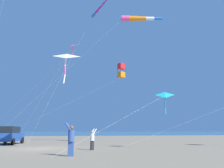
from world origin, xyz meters
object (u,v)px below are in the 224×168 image
object	(u,v)px
kite_delta_rainbow_low_near	(72,46)
kite_delta_magenta_far_left	(165,95)
person_child_green_jacket	(92,138)
kite_windsock_white_trailing	(136,19)
kite_box_long_streamer_left	(121,71)
parked_car	(9,135)
person_adult_flyer	(71,138)
kite_windsock_striped_overhead	(98,11)
kite_delta_checkered_midright	(66,56)

from	to	relation	value
kite_delta_rainbow_low_near	kite_delta_magenta_far_left	bearing A→B (deg)	41.26
person_child_green_jacket	kite_windsock_white_trailing	bearing A→B (deg)	141.84
kite_delta_magenta_far_left	kite_box_long_streamer_left	world-z (taller)	kite_box_long_streamer_left
parked_car	person_adult_flyer	xyz separation A→B (m)	(13.08, 6.08, 0.06)
kite_delta_rainbow_low_near	kite_windsock_striped_overhead	xyz separation A→B (m)	(-2.22, 3.32, 6.34)
person_adult_flyer	kite_delta_magenta_far_left	bearing A→B (deg)	116.03
person_child_green_jacket	kite_windsock_striped_overhead	xyz separation A→B (m)	(-10.60, 1.75, 16.71)
kite_windsock_striped_overhead	kite_delta_magenta_far_left	bearing A→B (deg)	21.24
person_adult_flyer	kite_delta_magenta_far_left	distance (m)	9.13
kite_delta_rainbow_low_near	parked_car	bearing A→B (deg)	-97.16
person_adult_flyer	kite_delta_checkered_midright	bearing A→B (deg)	-173.87
kite_delta_rainbow_low_near	kite_windsock_striped_overhead	bearing A→B (deg)	123.82
kite_delta_rainbow_low_near	kite_box_long_streamer_left	world-z (taller)	kite_delta_rainbow_low_near
parked_car	kite_box_long_streamer_left	world-z (taller)	kite_box_long_streamer_left
kite_delta_checkered_midright	kite_windsock_white_trailing	xyz separation A→B (m)	(-7.67, 8.63, 8.32)
parked_car	person_adult_flyer	distance (m)	14.43
kite_delta_checkered_midright	kite_windsock_striped_overhead	distance (m)	14.91
kite_windsock_white_trailing	kite_box_long_streamer_left	distance (m)	7.10
person_adult_flyer	person_child_green_jacket	xyz separation A→B (m)	(-3.92, 1.72, -0.16)
parked_car	kite_box_long_streamer_left	size ratio (longest dim) A/B	0.29
parked_car	kite_windsock_white_trailing	world-z (taller)	kite_windsock_white_trailing
kite_windsock_white_trailing	kite_box_long_streamer_left	bearing A→B (deg)	-120.23
kite_windsock_white_trailing	kite_delta_checkered_midright	bearing A→B (deg)	-48.36
person_adult_flyer	kite_delta_checkered_midright	world-z (taller)	kite_delta_checkered_midright
kite_windsock_striped_overhead	kite_box_long_streamer_left	bearing A→B (deg)	64.59
parked_car	person_child_green_jacket	xyz separation A→B (m)	(9.16, 7.80, -0.10)
person_adult_flyer	kite_windsock_white_trailing	size ratio (longest dim) A/B	0.09
person_adult_flyer	person_child_green_jacket	distance (m)	4.28
kite_windsock_white_trailing	kite_delta_magenta_far_left	world-z (taller)	kite_windsock_white_trailing
kite_delta_rainbow_low_near	kite_box_long_streamer_left	xyz separation A→B (m)	(-0.83, 6.25, -2.40)
person_child_green_jacket	kite_delta_magenta_far_left	world-z (taller)	kite_delta_magenta_far_left
person_child_green_jacket	kite_box_long_streamer_left	bearing A→B (deg)	153.03
parked_car	kite_windsock_striped_overhead	distance (m)	19.21
kite_delta_checkered_midright	kite_windsock_white_trailing	bearing A→B (deg)	131.64
person_child_green_jacket	parked_car	bearing A→B (deg)	-139.58
person_adult_flyer	kite_box_long_streamer_left	distance (m)	16.56
kite_delta_checkered_midright	kite_delta_rainbow_low_near	size ratio (longest dim) A/B	0.87
kite_windsock_striped_overhead	parked_car	bearing A→B (deg)	-81.44
kite_windsock_striped_overhead	kite_delta_rainbow_low_near	bearing A→B (deg)	-56.18
person_adult_flyer	person_child_green_jacket	world-z (taller)	person_adult_flyer
person_child_green_jacket	kite_box_long_streamer_left	size ratio (longest dim) A/B	0.10
kite_delta_magenta_far_left	kite_box_long_streamer_left	distance (m)	10.50
kite_delta_checkered_midright	kite_delta_magenta_far_left	bearing A→B (deg)	85.11
kite_delta_magenta_far_left	kite_delta_rainbow_low_near	bearing A→B (deg)	-138.74
kite_delta_checkered_midright	kite_delta_magenta_far_left	xyz separation A→B (m)	(0.70, 8.13, -3.02)
parked_car	kite_windsock_white_trailing	bearing A→B (deg)	86.08
kite_windsock_white_trailing	kite_delta_magenta_far_left	xyz separation A→B (m)	(8.37, -0.49, -11.34)
kite_box_long_streamer_left	kite_delta_checkered_midright	bearing A→B (deg)	-38.37
kite_delta_checkered_midright	kite_box_long_streamer_left	size ratio (longest dim) A/B	0.63
person_child_green_jacket	kite_windsock_white_trailing	world-z (taller)	kite_windsock_white_trailing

